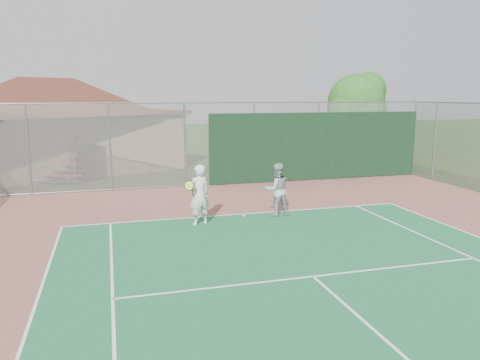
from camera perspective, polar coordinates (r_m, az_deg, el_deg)
name	(u,v)px	position (r m, az deg, el deg)	size (l,w,h in m)	color
back_fence	(257,145)	(20.27, 2.03, 4.25)	(20.08, 0.11, 3.53)	gray
clubhouse	(48,115)	(25.81, -22.36, 7.30)	(14.92, 12.46, 5.50)	tan
bleachers	(47,168)	(22.51, -22.43, 1.37)	(3.61, 2.69, 1.16)	#AD3827
tree	(358,105)	(26.23, 14.14, 8.91)	(3.60, 3.41, 5.03)	#341E13
player_white_front	(199,195)	(13.80, -5.00, -1.88)	(0.90, 0.75, 1.80)	silver
player_grey_back	(277,190)	(14.84, 4.51, -1.25)	(0.86, 0.69, 1.69)	#A1A5A6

